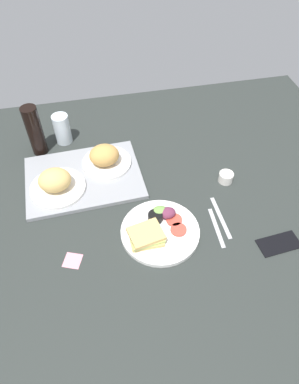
% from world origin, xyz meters
% --- Properties ---
extents(ground_plane, '(1.90, 1.50, 0.03)m').
position_xyz_m(ground_plane, '(0.00, 0.00, -0.01)').
color(ground_plane, '#282D2B').
extents(serving_tray, '(0.46, 0.35, 0.02)m').
position_xyz_m(serving_tray, '(-0.21, 0.19, 0.01)').
color(serving_tray, gray).
rests_on(serving_tray, ground_plane).
extents(bread_plate_near, '(0.21, 0.21, 0.10)m').
position_xyz_m(bread_plate_near, '(-0.32, 0.13, 0.05)').
color(bread_plate_near, white).
rests_on(bread_plate_near, serving_tray).
extents(bread_plate_far, '(0.20, 0.20, 0.09)m').
position_xyz_m(bread_plate_far, '(-0.12, 0.23, 0.05)').
color(bread_plate_far, white).
rests_on(bread_plate_far, serving_tray).
extents(plate_with_salad, '(0.27, 0.27, 0.05)m').
position_xyz_m(plate_with_salad, '(0.02, -0.13, 0.02)').
color(plate_with_salad, white).
rests_on(plate_with_salad, ground_plane).
extents(drinking_glass, '(0.07, 0.07, 0.13)m').
position_xyz_m(drinking_glass, '(-0.28, 0.44, 0.07)').
color(drinking_glass, silver).
rests_on(drinking_glass, ground_plane).
extents(soda_bottle, '(0.06, 0.06, 0.22)m').
position_xyz_m(soda_bottle, '(-0.38, 0.39, 0.11)').
color(soda_bottle, black).
rests_on(soda_bottle, ground_plane).
extents(espresso_cup, '(0.06, 0.06, 0.04)m').
position_xyz_m(espresso_cup, '(0.33, 0.06, 0.02)').
color(espresso_cup, silver).
rests_on(espresso_cup, ground_plane).
extents(fork, '(0.02, 0.17, 0.01)m').
position_xyz_m(fork, '(0.22, -0.15, 0.00)').
color(fork, '#B7B7BC').
rests_on(fork, ground_plane).
extents(knife, '(0.02, 0.19, 0.01)m').
position_xyz_m(knife, '(0.25, -0.11, 0.00)').
color(knife, '#B7B7BC').
rests_on(knife, ground_plane).
extents(cell_phone, '(0.15, 0.08, 0.01)m').
position_xyz_m(cell_phone, '(0.41, -0.26, 0.00)').
color(cell_phone, black).
rests_on(cell_phone, ground_plane).
extents(sticky_note, '(0.07, 0.07, 0.00)m').
position_xyz_m(sticky_note, '(-0.28, -0.18, 0.00)').
color(sticky_note, pink).
rests_on(sticky_note, ground_plane).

